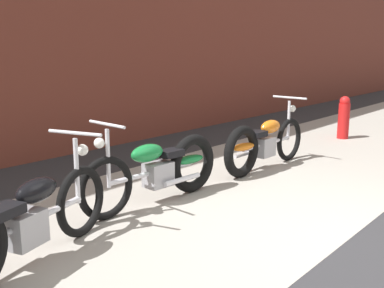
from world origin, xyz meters
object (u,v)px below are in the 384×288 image
at_px(motorcycle_black, 17,225).
at_px(motorcycle_orange, 261,144).
at_px(motorcycle_green, 163,168).
at_px(fire_hydrant, 344,117).

height_order(motorcycle_black, motorcycle_orange, same).
distance_m(motorcycle_green, fire_hydrant, 5.03).
xyz_separation_m(motorcycle_black, motorcycle_green, (2.00, 0.34, 0.00)).
relative_size(motorcycle_green, fire_hydrant, 2.39).
xyz_separation_m(motorcycle_black, motorcycle_orange, (3.92, 0.22, 0.00)).
bearing_deg(motorcycle_black, motorcycle_green, -7.38).
height_order(motorcycle_black, fire_hydrant, motorcycle_black).
xyz_separation_m(motorcycle_green, motorcycle_orange, (1.92, -0.12, 0.00)).
bearing_deg(motorcycle_green, motorcycle_orange, 179.58).
bearing_deg(fire_hydrant, motorcycle_green, 179.24).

